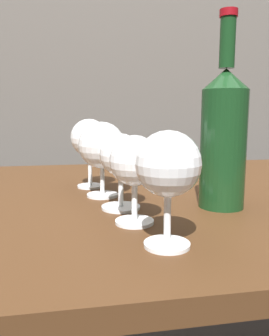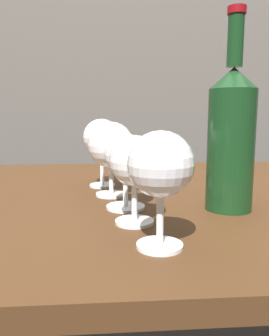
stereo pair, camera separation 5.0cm
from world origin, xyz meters
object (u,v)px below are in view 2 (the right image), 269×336
Objects in this scene: wine_glass_cabernet at (102,139)px; wine_glass_white at (163,165)px; wine_glass_amber at (111,146)px; wine_glass_chardonnay at (134,163)px; wine_glass_rose at (125,157)px; wine_bottle at (231,136)px.

wine_glass_white is at bearing -77.63° from wine_glass_cabernet.
wine_glass_cabernet is at bearing 102.64° from wine_glass_amber.
wine_glass_amber is 0.09m from wine_glass_cabernet.
wine_glass_chardonnay is at bearing -79.43° from wine_glass_amber.
wine_glass_rose is 0.18m from wine_bottle.
wine_glass_amber is (-0.06, 0.28, -0.00)m from wine_glass_white.
wine_glass_chardonnay is 0.40× the size of wine_bottle.
wine_bottle is at bearing -42.58° from wine_glass_cabernet.
wine_glass_white is 0.18m from wine_glass_rose.
wine_glass_chardonnay is at bearing -78.74° from wine_glass_cabernet.
wine_bottle is at bearing -6.07° from wine_glass_rose.
wine_glass_white is 0.10m from wine_glass_chardonnay.
wine_glass_amber is at bearing -77.36° from wine_glass_cabernet.
wine_glass_chardonnay is 0.18m from wine_glass_amber.
wine_glass_rose is (-0.04, 0.18, -0.01)m from wine_glass_white.
wine_bottle reaches higher than wine_glass_white.
wine_glass_cabernet is 0.46× the size of wine_bottle.
wine_glass_white is 1.11× the size of wine_glass_rose.
wine_glass_cabernet is (-0.05, 0.27, 0.02)m from wine_glass_chardonnay.
wine_bottle reaches higher than wine_glass_chardonnay.
wine_glass_cabernet is (-0.08, 0.36, 0.01)m from wine_glass_white.
wine_glass_chardonnay is (-0.03, 0.10, -0.01)m from wine_glass_white.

